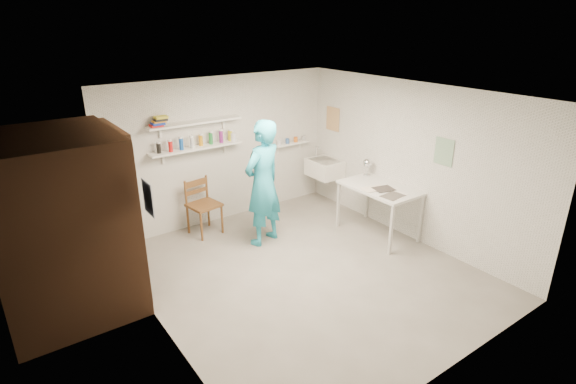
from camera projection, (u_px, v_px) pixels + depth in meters
floor at (305, 273)px, 6.12m from camera, size 4.00×4.50×0.02m
ceiling at (308, 94)px, 5.24m from camera, size 4.00×4.50×0.02m
wall_back at (222, 150)px, 7.39m from camera, size 4.00×0.02×2.40m
wall_front at (463, 265)px, 3.97m from camera, size 4.00×0.02×2.40m
wall_left at (151, 232)px, 4.59m from camera, size 0.02×4.50×2.40m
wall_right at (411, 162)px, 6.77m from camera, size 0.02×4.50×2.40m
doorway_recess at (124, 215)px, 5.47m from camera, size 0.02×0.90×2.00m
corridor_box at (60, 226)px, 5.06m from camera, size 1.40×1.50×2.10m
door_lintel at (114, 130)px, 5.10m from camera, size 0.06×1.05×0.10m
door_jamb_near at (140, 229)px, 5.10m from camera, size 0.06×0.10×2.00m
door_jamb_far at (114, 202)px, 5.86m from camera, size 0.06×0.10×2.00m
shelf_lower at (197, 148)px, 6.97m from camera, size 1.50×0.22×0.03m
shelf_upper at (195, 122)px, 6.82m from camera, size 1.50×0.22×0.03m
ledge_shelf at (292, 143)px, 8.08m from camera, size 0.70×0.14×0.03m
poster_left at (148, 198)px, 4.51m from camera, size 0.01×0.28×0.36m
poster_right_a at (333, 119)px, 7.99m from camera, size 0.01×0.34×0.42m
poster_right_b at (444, 152)px, 6.23m from camera, size 0.01×0.30×0.38m
belfast_sink at (325, 168)px, 8.10m from camera, size 0.48×0.60×0.30m
man at (263, 183)px, 6.62m from camera, size 0.80×0.64×1.91m
wall_clock at (258, 159)px, 6.70m from camera, size 0.34×0.13×0.34m
wooden_chair at (204, 205)px, 7.06m from camera, size 0.52×0.50×0.97m
work_table at (378, 211)px, 7.05m from camera, size 0.73×1.22×0.81m
desk_lamp at (368, 163)px, 7.30m from camera, size 0.15×0.15×0.15m
spray_cans at (197, 142)px, 6.93m from camera, size 1.29×0.06×0.17m
book_stack at (159, 122)px, 6.48m from camera, size 0.26×0.14×0.14m
ledge_pots at (292, 140)px, 8.06m from camera, size 0.48×0.07×0.09m
papers at (380, 186)px, 6.90m from camera, size 0.30×0.22×0.02m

